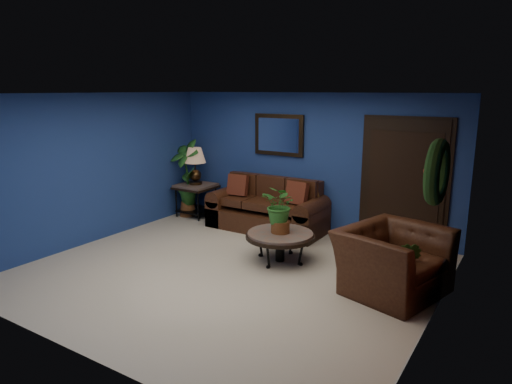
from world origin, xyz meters
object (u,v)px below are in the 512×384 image
Objects in this scene: end_table at (196,192)px; table_lamp at (195,162)px; side_chair at (308,209)px; coffee_table at (280,236)px; sofa at (269,212)px; armchair at (393,261)px.

table_lamp is (0.00, 0.00, 0.62)m from end_table.
coffee_table is at bearing -88.54° from side_chair.
side_chair is (0.79, 0.03, 0.17)m from sofa.
sofa reaches higher than end_table.
side_chair reaches higher than armchair.
side_chair is 0.67× the size of armchair.
side_chair is 2.47m from armchair.
coffee_table is at bearing -53.29° from sofa.
sofa reaches higher than armchair.
side_chair reaches higher than end_table.
armchair is (4.45, -1.46, -0.09)m from end_table.
coffee_table is 1.44× the size of end_table.
table_lamp is at bearing 0.00° from end_table.
coffee_table is 1.45× the size of table_lamp.
sofa is 1.73m from end_table.
coffee_table is at bearing -25.57° from end_table.
coffee_table is at bearing 100.44° from armchair.
coffee_table is 1.75m from armchair.
side_chair is (2.51, 0.06, -0.64)m from table_lamp.
end_table is (-1.72, -0.03, 0.19)m from sofa.
table_lamp reaches higher than side_chair.
end_table is 2.51m from side_chair.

